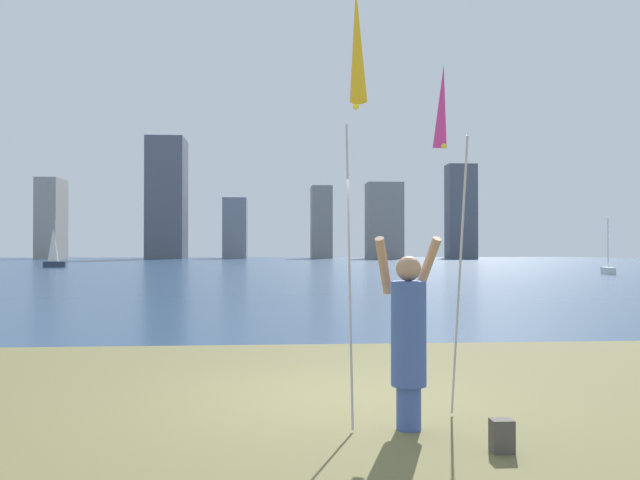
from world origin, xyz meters
The scene contains 13 objects.
ground centered at (0.00, 50.95, -0.06)m, with size 120.00×138.00×0.12m.
person centered at (0.56, -1.43, 0.94)m, with size 0.70×0.52×1.91m.
kite_flag_left centered at (0.00, -1.82, 3.56)m, with size 0.16×1.05×4.24m.
kite_flag_right centered at (1.13, -0.61, 3.26)m, with size 0.16×1.17×3.83m.
bag centered at (1.23, -2.22, 0.14)m, with size 0.19×0.15×0.29m.
sailboat_1 centered at (22.00, 35.41, 0.29)m, with size 0.83×1.76×3.81m.
sailboat_4 centered at (-20.83, 54.68, 1.70)m, with size 1.99×1.06×4.43m.
skyline_tower_0 centered at (-37.16, 104.47, 6.62)m, with size 3.52×6.75×13.24m.
skyline_tower_1 centered at (-18.41, 105.20, 10.12)m, with size 6.15×7.85×20.24m.
skyline_tower_2 centered at (-7.09, 108.04, 5.18)m, with size 4.01×7.28×10.35m.
skyline_tower_3 centered at (7.94, 107.75, 6.29)m, with size 3.54×5.40×12.58m.
skyline_tower_4 centered at (18.46, 104.11, 6.46)m, with size 6.06×4.75×12.92m.
skyline_tower_5 centered at (33.59, 110.06, 8.48)m, with size 5.17×3.85×16.96m.
Camera 1 is at (-0.79, -7.89, 1.79)m, focal length 37.16 mm.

